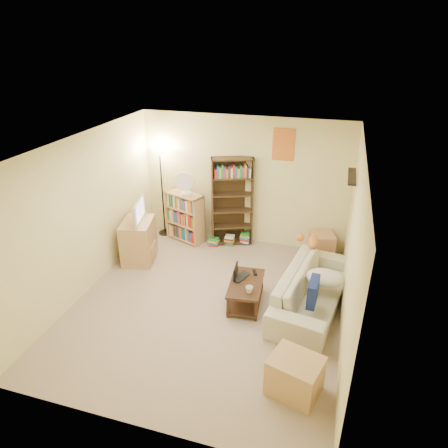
# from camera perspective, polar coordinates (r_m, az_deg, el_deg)

# --- Properties ---
(room) EXTENTS (4.50, 4.54, 2.52)m
(room) POSITION_cam_1_polar(r_m,az_deg,el_deg) (5.54, -2.61, 2.24)
(room) COLOR #BDA28E
(room) RESTS_ON ground
(sofa) EXTENTS (2.36, 1.50, 0.61)m
(sofa) POSITION_cam_1_polar(r_m,az_deg,el_deg) (6.28, 12.51, -9.11)
(sofa) COLOR beige
(sofa) RESTS_ON ground
(navy_pillow) EXTENTS (0.15, 0.41, 0.36)m
(navy_pillow) POSITION_cam_1_polar(r_m,az_deg,el_deg) (5.74, 12.61, -9.41)
(navy_pillow) COLOR navy
(navy_pillow) RESTS_ON sofa
(cream_blanket) EXTENTS (0.56, 0.40, 0.24)m
(cream_blanket) POSITION_cam_1_polar(r_m,az_deg,el_deg) (6.18, 14.18, -7.49)
(cream_blanket) COLOR beige
(cream_blanket) RESTS_ON sofa
(tabby_cat) EXTENTS (0.49, 0.23, 0.17)m
(tabby_cat) POSITION_cam_1_polar(r_m,az_deg,el_deg) (6.81, 12.31, -2.34)
(tabby_cat) COLOR orange
(tabby_cat) RESTS_ON sofa
(coffee_table) EXTENTS (0.56, 0.92, 0.39)m
(coffee_table) POSITION_cam_1_polar(r_m,az_deg,el_deg) (6.23, 3.14, -9.44)
(coffee_table) COLOR #3C2717
(coffee_table) RESTS_ON ground
(laptop) EXTENTS (0.46, 0.42, 0.03)m
(laptop) POSITION_cam_1_polar(r_m,az_deg,el_deg) (6.23, 2.83, -7.67)
(laptop) COLOR black
(laptop) RESTS_ON coffee_table
(laptop_screen) EXTENTS (0.04, 0.29, 0.19)m
(laptop_screen) POSITION_cam_1_polar(r_m,az_deg,el_deg) (6.19, 1.69, -6.75)
(laptop_screen) COLOR white
(laptop_screen) RESTS_ON laptop
(mug) EXTENTS (0.20, 0.20, 0.10)m
(mug) POSITION_cam_1_polar(r_m,az_deg,el_deg) (5.91, 3.62, -9.34)
(mug) COLOR silver
(mug) RESTS_ON coffee_table
(tv_remote) EXTENTS (0.10, 0.16, 0.02)m
(tv_remote) POSITION_cam_1_polar(r_m,az_deg,el_deg) (6.37, 4.43, -6.91)
(tv_remote) COLOR black
(tv_remote) RESTS_ON coffee_table
(tv_stand) EXTENTS (0.67, 0.83, 0.78)m
(tv_stand) POSITION_cam_1_polar(r_m,az_deg,el_deg) (7.46, -12.10, -2.35)
(tv_stand) COLOR tan
(tv_stand) RESTS_ON ground
(television) EXTENTS (0.74, 0.40, 0.40)m
(television) POSITION_cam_1_polar(r_m,az_deg,el_deg) (7.21, -12.52, 1.79)
(television) COLOR black
(television) RESTS_ON tv_stand
(tall_bookshelf) EXTENTS (0.83, 0.53, 1.76)m
(tall_bookshelf) POSITION_cam_1_polar(r_m,az_deg,el_deg) (7.66, 1.16, 3.46)
(tall_bookshelf) COLOR #412E19
(tall_bookshelf) RESTS_ON ground
(short_bookshelf) EXTENTS (0.84, 0.57, 1.00)m
(short_bookshelf) POSITION_cam_1_polar(r_m,az_deg,el_deg) (7.99, -5.60, 1.00)
(short_bookshelf) COLOR tan
(short_bookshelf) RESTS_ON ground
(desk_fan) EXTENTS (0.36, 0.20, 0.46)m
(desk_fan) POSITION_cam_1_polar(r_m,az_deg,el_deg) (7.66, -5.57, 5.81)
(desk_fan) COLOR white
(desk_fan) RESTS_ON short_bookshelf
(floor_lamp) EXTENTS (0.31, 0.31, 1.81)m
(floor_lamp) POSITION_cam_1_polar(r_m,az_deg,el_deg) (7.97, -9.06, 7.95)
(floor_lamp) COLOR black
(floor_lamp) RESTS_ON ground
(side_table) EXTENTS (0.52, 0.52, 0.48)m
(side_table) POSITION_cam_1_polar(r_m,az_deg,el_deg) (7.66, 13.75, -3.02)
(side_table) COLOR tan
(side_table) RESTS_ON ground
(end_cabinet) EXTENTS (0.69, 0.62, 0.48)m
(end_cabinet) POSITION_cam_1_polar(r_m,az_deg,el_deg) (5.01, 10.09, -20.53)
(end_cabinet) COLOR tan
(end_cabinet) RESTS_ON ground
(book_stacks) EXTENTS (0.78, 0.40, 0.24)m
(book_stacks) POSITION_cam_1_polar(r_m,az_deg,el_deg) (7.93, 1.06, -2.28)
(book_stacks) COLOR red
(book_stacks) RESTS_ON ground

